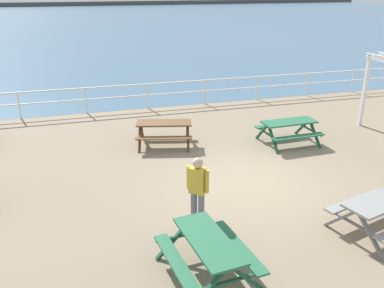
# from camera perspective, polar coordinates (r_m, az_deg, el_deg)

# --- Properties ---
(ground_plane) EXTENTS (30.00, 24.00, 0.20)m
(ground_plane) POSITION_cam_1_polar(r_m,az_deg,el_deg) (11.43, 7.60, -5.69)
(ground_plane) COLOR gray
(sea_band) EXTENTS (142.00, 90.00, 0.01)m
(sea_band) POSITION_cam_1_polar(r_m,az_deg,el_deg) (62.36, -12.90, 16.23)
(sea_band) COLOR #476B84
(sea_band) RESTS_ON ground
(distant_shoreline) EXTENTS (142.00, 6.00, 1.80)m
(distant_shoreline) POSITION_cam_1_polar(r_m,az_deg,el_deg) (105.21, -14.75, 17.99)
(distant_shoreline) COLOR #4C4C47
(distant_shoreline) RESTS_ON ground
(seaward_railing) EXTENTS (23.07, 0.07, 1.08)m
(seaward_railing) POSITION_cam_1_polar(r_m,az_deg,el_deg) (18.05, -2.18, 7.60)
(seaward_railing) COLOR white
(seaward_railing) RESTS_ON ground
(picnic_table_near_right) EXTENTS (2.12, 1.90, 0.80)m
(picnic_table_near_right) POSITION_cam_1_polar(r_m,az_deg,el_deg) (9.79, 24.59, -8.00)
(picnic_table_near_right) COLOR gray
(picnic_table_near_right) RESTS_ON ground
(picnic_table_mid_centre) EXTENTS (2.11, 1.90, 0.80)m
(picnic_table_mid_centre) POSITION_cam_1_polar(r_m,az_deg,el_deg) (13.72, -3.87, 2.27)
(picnic_table_mid_centre) COLOR brown
(picnic_table_mid_centre) RESTS_ON ground
(picnic_table_far_right) EXTENTS (1.71, 1.95, 0.80)m
(picnic_table_far_right) POSITION_cam_1_polar(r_m,az_deg,el_deg) (7.73, 2.27, -14.09)
(picnic_table_far_right) COLOR #286B47
(picnic_table_far_right) RESTS_ON ground
(picnic_table_seaward) EXTENTS (1.85, 1.60, 0.80)m
(picnic_table_seaward) POSITION_cam_1_polar(r_m,az_deg,el_deg) (14.15, 13.18, 2.34)
(picnic_table_seaward) COLOR #286B47
(picnic_table_seaward) RESTS_ON ground
(visitor) EXTENTS (0.40, 0.40, 1.66)m
(visitor) POSITION_cam_1_polar(r_m,az_deg,el_deg) (8.92, 0.77, -6.13)
(visitor) COLOR slate
(visitor) RESTS_ON ground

